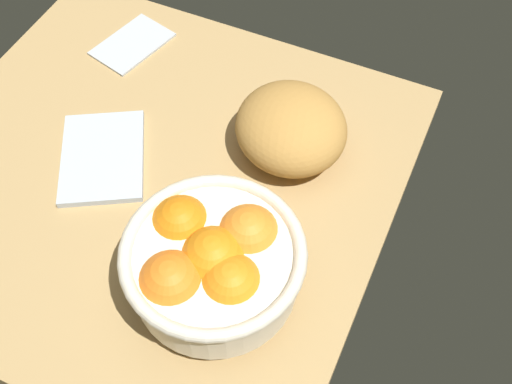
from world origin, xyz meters
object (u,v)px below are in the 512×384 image
(fruit_bowl, at_px, (212,263))
(napkin_spare, at_px, (132,43))
(napkin_folded, at_px, (103,157))
(bread_loaf, at_px, (291,128))

(fruit_bowl, bearing_deg, napkin_spare, 43.47)
(fruit_bowl, xyz_separation_m, napkin_folded, (0.12, 0.23, -0.06))
(napkin_folded, bearing_deg, napkin_spare, 20.73)
(napkin_spare, bearing_deg, fruit_bowl, -136.53)
(bread_loaf, height_order, napkin_spare, bread_loaf)
(napkin_folded, distance_m, napkin_spare, 0.24)
(napkin_folded, bearing_deg, bread_loaf, -61.35)
(fruit_bowl, height_order, napkin_folded, fruit_bowl)
(fruit_bowl, distance_m, napkin_folded, 0.27)
(fruit_bowl, bearing_deg, bread_loaf, 0.46)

